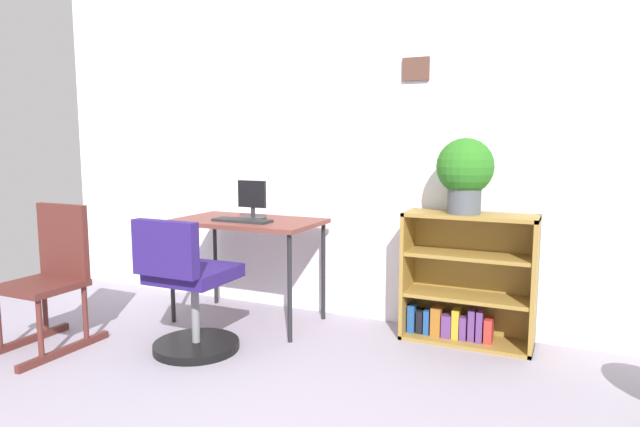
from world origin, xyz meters
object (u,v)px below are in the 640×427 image
(keyboard, at_px, (242,220))
(bookshelf_low, at_px, (467,284))
(office_chair, at_px, (189,295))
(rocking_chair, at_px, (51,276))
(desk, at_px, (248,228))
(monitor, at_px, (252,202))
(potted_plant_on_shelf, at_px, (465,171))

(keyboard, distance_m, bookshelf_low, 1.53)
(office_chair, height_order, rocking_chair, rocking_chair)
(desk, height_order, bookshelf_low, bookshelf_low)
(office_chair, bearing_deg, bookshelf_low, 32.52)
(keyboard, bearing_deg, desk, 103.25)
(rocking_chair, distance_m, bookshelf_low, 2.60)
(desk, height_order, keyboard, keyboard)
(office_chair, bearing_deg, keyboard, 88.22)
(bookshelf_low, bearing_deg, monitor, -172.11)
(keyboard, height_order, potted_plant_on_shelf, potted_plant_on_shelf)
(desk, distance_m, rocking_chair, 1.27)
(rocking_chair, bearing_deg, office_chair, 16.50)
(desk, relative_size, keyboard, 2.45)
(monitor, bearing_deg, bookshelf_low, 7.89)
(rocking_chair, bearing_deg, monitor, 49.04)
(desk, distance_m, office_chair, 0.74)
(monitor, xyz_separation_m, rocking_chair, (-0.85, -0.98, -0.40))
(desk, xyz_separation_m, potted_plant_on_shelf, (1.44, 0.20, 0.42))
(office_chair, bearing_deg, monitor, 90.07)
(office_chair, relative_size, potted_plant_on_shelf, 1.79)
(rocking_chair, relative_size, potted_plant_on_shelf, 1.89)
(office_chair, bearing_deg, desk, 90.65)
(bookshelf_low, height_order, potted_plant_on_shelf, potted_plant_on_shelf)
(office_chair, relative_size, bookshelf_low, 1.01)
(rocking_chair, xyz_separation_m, potted_plant_on_shelf, (2.29, 1.13, 0.64))
(desk, xyz_separation_m, bookshelf_low, (1.47, 0.26, -0.30))
(rocking_chair, height_order, bookshelf_low, rocking_chair)
(desk, bearing_deg, monitor, 82.97)
(keyboard, relative_size, potted_plant_on_shelf, 0.89)
(desk, xyz_separation_m, rocking_chair, (-0.84, -0.93, -0.22))
(desk, relative_size, rocking_chair, 1.15)
(desk, relative_size, office_chair, 1.22)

